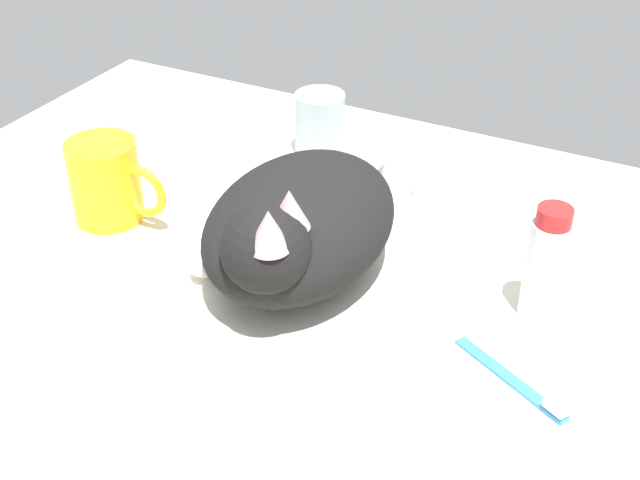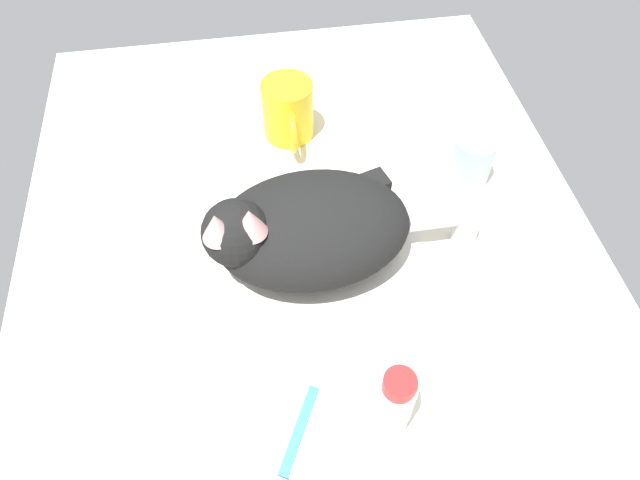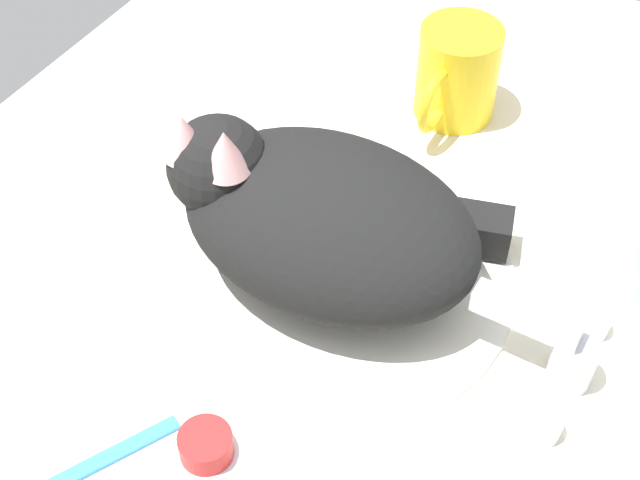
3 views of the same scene
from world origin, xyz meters
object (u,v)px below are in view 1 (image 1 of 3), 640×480
object	(u,v)px
toothpaste_bottle	(546,267)
cat	(295,226)
soap_bar	(246,129)
coffee_mug	(109,180)
rinse_cup	(320,124)
toothbrush	(517,381)
faucet	(379,169)

from	to	relation	value
toothpaste_bottle	cat	bearing A→B (deg)	-165.75
soap_bar	coffee_mug	bearing A→B (deg)	-101.34
rinse_cup	toothbrush	distance (cm)	48.78
toothpaste_bottle	toothbrush	xyz separation A→B (cm)	(1.13, -11.28, -5.27)
cat	rinse_cup	size ratio (longest dim) A/B	3.16
cat	coffee_mug	world-z (taller)	cat
cat	soap_bar	distance (cm)	32.39
rinse_cup	toothpaste_bottle	xyz separation A→B (cm)	(35.47, -20.74, 1.49)
faucet	coffee_mug	size ratio (longest dim) A/B	1.11
coffee_mug	toothpaste_bottle	distance (cm)	50.26
soap_bar	toothpaste_bottle	xyz separation A→B (cm)	(45.47, -18.09, 3.24)
cat	toothpaste_bottle	xyz separation A→B (cm)	(24.50, 6.22, -1.09)
faucet	soap_bar	world-z (taller)	faucet
coffee_mug	toothbrush	distance (cm)	51.78
faucet	toothpaste_bottle	xyz separation A→B (cm)	(24.47, -15.54, 2.95)
cat	coffee_mug	xyz separation A→B (cm)	(-25.53, 1.54, -1.98)
rinse_cup	faucet	bearing A→B (deg)	-25.31
coffee_mug	toothbrush	world-z (taller)	coffee_mug
coffee_mug	toothpaste_bottle	xyz separation A→B (cm)	(50.04, 4.69, 0.89)
rinse_cup	soap_bar	distance (cm)	10.50
faucet	rinse_cup	world-z (taller)	rinse_cup
cat	soap_bar	xyz separation A→B (cm)	(-20.97, 24.31, -4.33)
coffee_mug	toothpaste_bottle	bearing A→B (deg)	5.35
soap_bar	toothbrush	bearing A→B (deg)	-32.22
coffee_mug	rinse_cup	world-z (taller)	coffee_mug
coffee_mug	faucet	bearing A→B (deg)	38.35
coffee_mug	toothbrush	bearing A→B (deg)	-7.34
faucet	coffee_mug	bearing A→B (deg)	-141.65
toothbrush	soap_bar	bearing A→B (deg)	147.78
cat	toothpaste_bottle	distance (cm)	25.31
faucet	cat	bearing A→B (deg)	-90.10
toothpaste_bottle	coffee_mug	bearing A→B (deg)	-174.65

